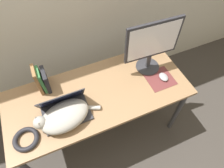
% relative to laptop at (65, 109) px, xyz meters
% --- Properties ---
extents(ground_plane, '(12.00, 12.00, 0.00)m').
position_rel_laptop_xyz_m(ground_plane, '(0.29, -0.25, -0.75)').
color(ground_plane, '#3D3833').
extents(desk, '(1.49, 0.64, 0.71)m').
position_rel_laptop_xyz_m(desk, '(0.29, 0.07, -0.12)').
color(desk, '#93704C').
rests_on(desk, ground_plane).
extents(laptop, '(0.34, 0.24, 0.23)m').
position_rel_laptop_xyz_m(laptop, '(0.00, 0.00, 0.00)').
color(laptop, '#2D2D33').
rests_on(laptop, desk).
extents(cat, '(0.49, 0.30, 0.14)m').
position_rel_laptop_xyz_m(cat, '(-0.03, -0.06, 0.02)').
color(cat, '#B2ADA3').
rests_on(cat, desk).
extents(external_monitor, '(0.46, 0.21, 0.48)m').
position_rel_laptop_xyz_m(external_monitor, '(0.79, 0.15, 0.22)').
color(external_monitor, '#333338').
rests_on(external_monitor, desk).
extents(mousepad, '(0.22, 0.22, 0.00)m').
position_rel_laptop_xyz_m(mousepad, '(0.82, -0.01, -0.04)').
color(mousepad, brown).
rests_on(mousepad, desk).
extents(computer_mouse, '(0.07, 0.10, 0.03)m').
position_rel_laptop_xyz_m(computer_mouse, '(0.85, -0.01, -0.03)').
color(computer_mouse, '#99999E').
rests_on(computer_mouse, mousepad).
extents(book_row, '(0.09, 0.15, 0.24)m').
position_rel_laptop_xyz_m(book_row, '(-0.10, 0.29, 0.06)').
color(book_row, olive).
rests_on(book_row, desk).
extents(cable_coil, '(0.18, 0.18, 0.03)m').
position_rel_laptop_xyz_m(cable_coil, '(-0.31, -0.10, -0.03)').
color(cable_coil, '#232328').
rests_on(cable_coil, desk).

